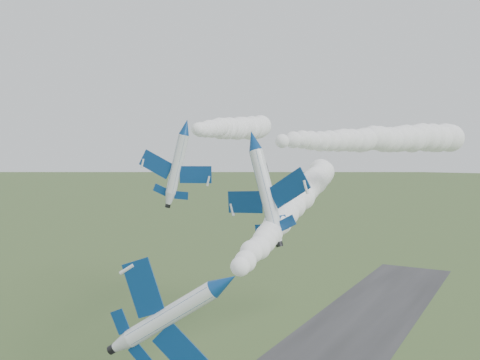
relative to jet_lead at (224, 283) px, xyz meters
The scene contains 6 objects.
jet_lead is the anchor object (origin of this frame).
smoke_trail_jet_lead 41.30m from the jet_lead, 104.65° to the left, with size 5.15×76.05×5.15m, color white, non-canonical shape.
jet_pair_left 31.42m from the jet_lead, 130.78° to the left, with size 9.81×11.72×3.54m.
smoke_trail_jet_pair_left 65.57m from the jet_lead, 118.20° to the left, with size 5.53×68.36×5.53m, color white, non-canonical shape.
jet_pair_right 24.72m from the jet_lead, 111.65° to the left, with size 11.42×14.11×4.50m.
smoke_trail_jet_pair_right 57.68m from the jet_lead, 90.81° to the left, with size 5.91×66.89×5.91m, color white, non-canonical shape.
Camera 1 is at (36.65, -38.77, 43.06)m, focal length 40.00 mm.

